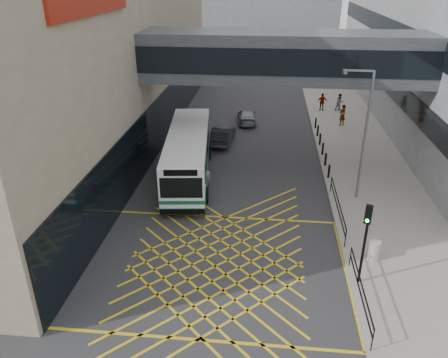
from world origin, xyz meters
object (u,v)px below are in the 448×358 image
(pedestrian_a, at_px, (342,115))
(pedestrian_b, at_px, (340,102))
(pedestrian_c, at_px, (322,102))
(bus, at_px, (188,153))
(car_white, at_px, (193,181))
(traffic_light, at_px, (366,233))
(car_dark, at_px, (223,135))
(car_silver, at_px, (247,116))
(litter_bin, at_px, (374,250))
(street_lamp, at_px, (363,129))

(pedestrian_a, bearing_deg, pedestrian_b, -132.95)
(pedestrian_b, xyz_separation_m, pedestrian_c, (-1.67, -0.09, 0.01))
(bus, bearing_deg, car_white, -78.87)
(car_white, bearing_deg, traffic_light, 140.15)
(pedestrian_b, bearing_deg, car_dark, -155.35)
(bus, xyz_separation_m, car_white, (0.68, -2.14, -0.96))
(car_dark, bearing_deg, car_silver, -102.04)
(litter_bin, bearing_deg, pedestrian_b, 86.16)
(litter_bin, distance_m, pedestrian_a, 19.91)
(street_lamp, relative_size, pedestrian_b, 4.58)
(car_white, relative_size, car_silver, 1.10)
(traffic_light, height_order, litter_bin, traffic_light)
(bus, xyz_separation_m, pedestrian_a, (11.50, 11.43, -0.58))
(car_white, relative_size, pedestrian_c, 2.61)
(litter_bin, height_order, pedestrian_c, pedestrian_c)
(pedestrian_a, bearing_deg, traffic_light, 46.07)
(pedestrian_b, bearing_deg, car_silver, -172.88)
(car_white, xyz_separation_m, car_silver, (2.50, 13.97, -0.08))
(car_dark, relative_size, pedestrian_a, 2.39)
(bus, distance_m, car_dark, 6.71)
(litter_bin, bearing_deg, car_silver, 109.24)
(litter_bin, relative_size, pedestrian_c, 0.57)
(traffic_light, bearing_deg, car_white, 158.92)
(car_dark, height_order, street_lamp, street_lamp)
(car_silver, distance_m, litter_bin, 21.46)
(pedestrian_a, bearing_deg, street_lamp, 47.13)
(car_silver, bearing_deg, car_white, 73.70)
(pedestrian_b, distance_m, pedestrian_c, 1.67)
(car_silver, distance_m, street_lamp, 16.21)
(bus, height_order, street_lamp, street_lamp)
(traffic_light, bearing_deg, car_dark, 137.11)
(car_silver, xyz_separation_m, street_lamp, (7.17, -14.02, 3.84))
(pedestrian_a, xyz_separation_m, pedestrian_b, (0.38, 4.42, -0.09))
(bus, xyz_separation_m, street_lamp, (10.35, -2.20, 2.80))
(car_silver, xyz_separation_m, litter_bin, (7.07, -20.26, 0.02))
(litter_bin, relative_size, pedestrian_b, 0.58)
(bus, distance_m, car_silver, 12.29)
(litter_bin, bearing_deg, pedestrian_a, 86.40)
(litter_bin, bearing_deg, car_white, 146.71)
(bus, distance_m, pedestrian_c, 18.80)
(car_silver, relative_size, street_lamp, 0.53)
(street_lamp, bearing_deg, pedestrian_a, 86.50)
(traffic_light, bearing_deg, litter_bin, 84.35)
(street_lamp, bearing_deg, traffic_light, -96.36)
(pedestrian_b, bearing_deg, traffic_light, -113.45)
(car_dark, height_order, pedestrian_b, pedestrian_b)
(bus, bearing_deg, traffic_light, -54.40)
(bus, height_order, car_dark, bus)
(car_dark, distance_m, pedestrian_c, 12.72)
(car_dark, relative_size, pedestrian_c, 2.62)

